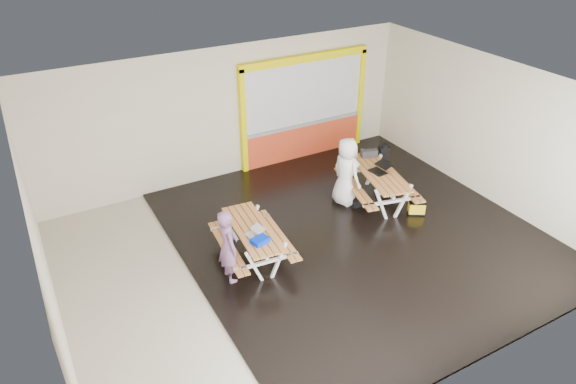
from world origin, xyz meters
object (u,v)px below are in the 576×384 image
person_left (228,246)px  toolbox (369,153)px  dark_case (358,200)px  blue_pouch (260,240)px  picnic_table_right (378,179)px  backpack (384,153)px  fluke_bag (416,208)px  picnic_table_left (253,236)px  person_right (346,172)px  laptop_left (255,233)px  laptop_right (380,169)px

person_left → toolbox: (4.67, 1.76, 0.12)m
person_left → dark_case: bearing=-73.5°
blue_pouch → toolbox: (4.05, 1.91, 0.11)m
picnic_table_right → backpack: 1.24m
toolbox → backpack: size_ratio=1.01×
person_left → fluke_bag: person_left is taller
picnic_table_left → toolbox: size_ratio=4.59×
person_right → laptop_left: bearing=104.8°
blue_pouch → toolbox: 4.48m
toolbox → backpack: toolbox is taller
person_right → laptop_right: (0.77, -0.31, 0.02)m
backpack → laptop_right: bearing=-133.1°
person_left → laptop_right: person_left is taller
backpack → toolbox: bearing=-171.1°
picnic_table_left → fluke_bag: size_ratio=4.47×
blue_pouch → backpack: (4.61, 2.00, -0.05)m
picnic_table_left → person_right: size_ratio=1.21×
person_right → toolbox: (1.03, 0.48, 0.05)m
laptop_right → dark_case: size_ratio=1.07×
laptop_right → toolbox: bearing=71.9°
picnic_table_right → person_left: (-4.37, -0.96, 0.18)m
picnic_table_right → backpack: size_ratio=5.33×
dark_case → laptop_right: bearing=-11.4°
picnic_table_right → person_left: person_left is taller
person_right → picnic_table_right: bearing=-119.6°
picnic_table_right → dark_case: 0.70m
person_right → backpack: bearing=-76.5°
picnic_table_left → fluke_bag: bearing=-4.8°
person_left → person_right: 3.85m
picnic_table_left → blue_pouch: 0.57m
laptop_left → toolbox: (4.03, 1.63, 0.11)m
blue_pouch → person_right: bearing=25.3°
toolbox → blue_pouch: bearing=-154.8°
picnic_table_right → person_left: size_ratio=1.53×
picnic_table_left → person_left: (-0.70, -0.36, 0.22)m
person_left → fluke_bag: (4.83, 0.02, -0.62)m
picnic_table_left → laptop_left: bearing=-104.2°
person_right → blue_pouch: size_ratio=5.16×
picnic_table_right → laptop_left: laptop_left is taller
laptop_left → backpack: bearing=20.5°
person_right → laptop_left: (-3.00, -1.15, -0.06)m
toolbox → picnic_table_right: bearing=-110.6°
laptop_right → blue_pouch: laptop_right is taller
laptop_right → backpack: 1.21m
person_left → toolbox: bearing=-68.2°
toolbox → dark_case: (-0.76, -0.69, -0.81)m
person_left → picnic_table_left: bearing=-61.3°
laptop_left → laptop_right: 3.86m
laptop_left → toolbox: toolbox is taller
blue_pouch → backpack: size_ratio=0.74×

